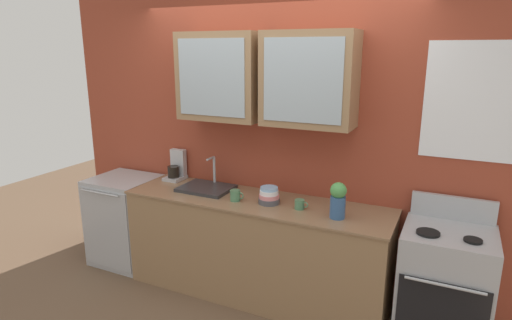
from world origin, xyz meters
TOP-DOWN VIEW (x-y plane):
  - ground_plane at (0.00, 0.00)m, footprint 10.00×10.00m
  - back_wall_unit at (0.01, 0.31)m, footprint 4.30×0.43m
  - counter at (0.00, 0.00)m, footprint 2.32×0.62m
  - stove_range at (1.52, -0.00)m, footprint 0.62×0.61m
  - sink_faucet at (-0.52, 0.05)m, footprint 0.46×0.36m
  - bowl_stack at (0.14, -0.02)m, footprint 0.18×0.18m
  - vase at (0.73, -0.09)m, footprint 0.12×0.12m
  - cup_near_sink at (-0.14, -0.09)m, footprint 0.12×0.09m
  - cup_near_bowls at (0.42, -0.04)m, footprint 0.11×0.08m
  - dishwasher at (-1.46, -0.00)m, footprint 0.61×0.61m
  - coffee_maker at (-0.96, 0.21)m, footprint 0.17×0.20m

SIDE VIEW (x-z plane):
  - ground_plane at x=0.00m, z-range 0.00..0.00m
  - dishwasher at x=-1.46m, z-range 0.00..0.89m
  - counter at x=0.00m, z-range 0.00..0.89m
  - stove_range at x=1.52m, z-range -0.08..0.98m
  - sink_faucet at x=-0.52m, z-range 0.77..1.05m
  - cup_near_bowls at x=0.42m, z-range 0.89..0.97m
  - cup_near_sink at x=-0.14m, z-range 0.89..0.98m
  - bowl_stack at x=0.14m, z-range 0.88..1.02m
  - coffee_maker at x=-0.96m, z-range 0.85..1.14m
  - vase at x=0.73m, z-range 0.89..1.17m
  - back_wall_unit at x=0.01m, z-range 0.10..3.00m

